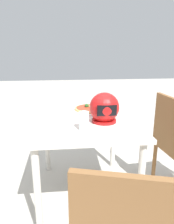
# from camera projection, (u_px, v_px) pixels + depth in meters

# --- Properties ---
(ground_plane) EXTENTS (14.00, 14.00, 0.00)m
(ground_plane) POSITION_uv_depth(u_px,v_px,m) (84.00, 192.00, 1.99)
(ground_plane) COLOR #B2ADA3
(dining_table) EXTENTS (0.82, 0.98, 0.72)m
(dining_table) POSITION_uv_depth(u_px,v_px,m) (84.00, 129.00, 1.81)
(dining_table) COLOR beige
(dining_table) RESTS_ON ground
(pizza_plate) EXTENTS (0.34, 0.34, 0.01)m
(pizza_plate) POSITION_uv_depth(u_px,v_px,m) (90.00, 110.00, 1.98)
(pizza_plate) COLOR white
(pizza_plate) RESTS_ON dining_table
(pizza) EXTENTS (0.27, 0.27, 0.06)m
(pizza) POSITION_uv_depth(u_px,v_px,m) (90.00, 108.00, 1.98)
(pizza) COLOR tan
(pizza) RESTS_ON pizza_plate
(motorcycle_helmet) EXTENTS (0.23, 0.23, 0.23)m
(motorcycle_helmet) POSITION_uv_depth(u_px,v_px,m) (104.00, 108.00, 1.66)
(motorcycle_helmet) COLOR #B21414
(motorcycle_helmet) RESTS_ON dining_table
(drinking_glass) EXTENTS (0.07, 0.07, 0.13)m
(drinking_glass) POSITION_uv_depth(u_px,v_px,m) (84.00, 121.00, 1.51)
(drinking_glass) COLOR silver
(drinking_glass) RESTS_ON dining_table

